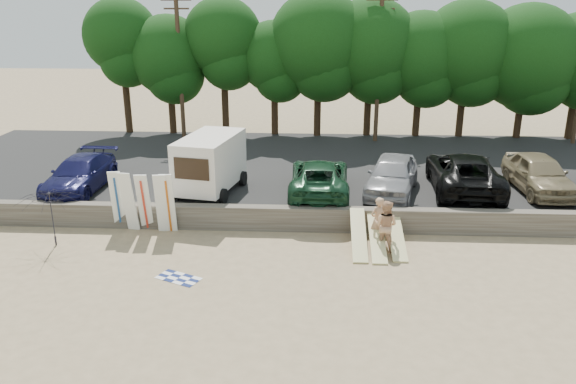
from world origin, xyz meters
name	(u,v)px	position (x,y,z in m)	size (l,w,h in m)	color
ground	(359,264)	(0.00, 0.00, 0.00)	(120.00, 120.00, 0.00)	tan
seawall	(355,220)	(0.00, 3.00, 0.50)	(44.00, 0.50, 1.00)	#6B6356
parking_lot	(346,171)	(0.00, 10.50, 0.35)	(44.00, 14.50, 0.70)	#282828
treeline	(375,50)	(1.86, 17.50, 6.09)	(33.29, 6.35, 8.94)	#382616
utility_poles	(379,63)	(2.00, 16.00, 5.43)	(25.80, 0.26, 9.00)	#473321
box_trailer	(210,161)	(-6.33, 5.56, 2.15)	(2.93, 4.38, 2.59)	silver
car_0	(80,174)	(-12.33, 5.53, 1.45)	(2.10, 5.17, 1.50)	#121340
car_1	(319,177)	(-1.46, 5.68, 1.47)	(2.54, 5.51, 1.53)	#153C23
car_2	(392,175)	(1.79, 5.88, 1.56)	(2.02, 5.02, 1.71)	#959599
car_3	(464,172)	(5.09, 6.48, 1.56)	(2.86, 6.20, 1.72)	black
car_4	(539,174)	(8.42, 6.46, 1.55)	(2.01, 4.99, 1.70)	#8B7A58
surfboard_upright_0	(118,200)	(-9.59, 2.63, 1.28)	(0.50, 0.06, 2.60)	white
surfboard_upright_1	(129,202)	(-9.07, 2.47, 1.28)	(0.50, 0.06, 2.60)	white
surfboard_upright_2	(144,202)	(-8.46, 2.50, 1.26)	(0.50, 0.06, 2.60)	white
surfboard_upright_3	(162,204)	(-7.70, 2.36, 1.28)	(0.50, 0.06, 2.60)	white
surfboard_upright_4	(168,203)	(-7.46, 2.41, 1.28)	(0.50, 0.06, 2.60)	white
surfboard_low_0	(359,234)	(0.05, 1.39, 0.54)	(0.56, 3.00, 0.07)	#D4CA85
surfboard_low_1	(377,237)	(0.73, 1.36, 0.45)	(0.56, 3.00, 0.07)	#D4CA85
surfboard_low_2	(396,236)	(1.49, 1.58, 0.41)	(0.56, 3.00, 0.07)	#D4CA85
beachgoer_a	(378,220)	(0.80, 1.95, 0.92)	(0.67, 0.44, 1.84)	tan
beachgoer_b	(386,225)	(1.02, 1.31, 0.97)	(0.94, 0.73, 1.94)	tan
cooler	(378,234)	(0.90, 2.40, 0.16)	(0.38, 0.30, 0.32)	#227D32
gear_bag	(396,238)	(1.58, 2.14, 0.11)	(0.30, 0.25, 0.22)	#C06816
beach_towel	(179,278)	(-6.19, -1.46, 0.01)	(1.50, 1.50, 0.00)	white
beach_umbrella	(52,218)	(-11.52, 0.92, 1.12)	(2.45, 2.50, 2.25)	black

